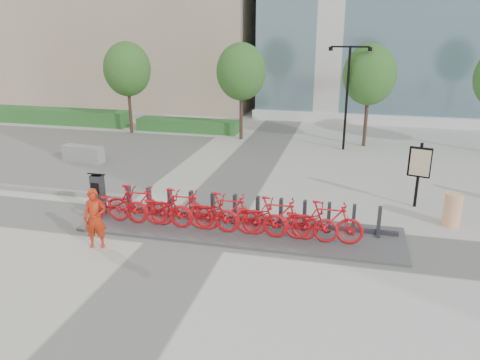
% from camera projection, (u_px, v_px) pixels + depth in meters
% --- Properties ---
extents(ground, '(120.00, 120.00, 0.00)m').
position_uv_depth(ground, '(196.00, 230.00, 14.14)').
color(ground, '#BABABA').
extents(gravel_patch, '(14.00, 14.00, 0.00)m').
position_uv_depth(gravel_patch, '(48.00, 152.00, 22.85)').
color(gravel_patch, '#5A5853').
rests_on(gravel_patch, ground).
extents(hedge_a, '(10.00, 1.40, 0.90)m').
position_uv_depth(hedge_a, '(55.00, 116.00, 29.60)').
color(hedge_a, '#2C6A31').
rests_on(hedge_a, ground).
extents(hedge_b, '(6.00, 1.20, 0.70)m').
position_uv_depth(hedge_b, '(188.00, 125.00, 27.33)').
color(hedge_b, '#2C6A31').
rests_on(hedge_b, ground).
extents(tree_0, '(2.60, 2.60, 5.10)m').
position_uv_depth(tree_0, '(127.00, 69.00, 25.88)').
color(tree_0, brown).
rests_on(tree_0, ground).
extents(tree_1, '(2.60, 2.60, 5.10)m').
position_uv_depth(tree_1, '(241.00, 72.00, 24.42)').
color(tree_1, brown).
rests_on(tree_1, ground).
extents(tree_2, '(2.60, 2.60, 5.10)m').
position_uv_depth(tree_2, '(370.00, 75.00, 22.96)').
color(tree_2, brown).
rests_on(tree_2, ground).
extents(streetlamp, '(2.00, 0.20, 5.00)m').
position_uv_depth(streetlamp, '(348.00, 86.00, 22.40)').
color(streetlamp, black).
rests_on(streetlamp, ground).
extents(dock_pad, '(9.60, 2.40, 0.08)m').
position_uv_depth(dock_pad, '(240.00, 229.00, 14.11)').
color(dock_pad, '#4C4C4E').
rests_on(dock_pad, ground).
extents(dock_rail_posts, '(8.02, 0.50, 0.85)m').
position_uv_depth(dock_rail_posts, '(246.00, 209.00, 14.39)').
color(dock_rail_posts, '#2C2C30').
rests_on(dock_rail_posts, dock_pad).
extents(bike_0, '(2.08, 0.73, 1.09)m').
position_uv_depth(bike_0, '(115.00, 204.00, 14.48)').
color(bike_0, red).
rests_on(bike_0, dock_pad).
extents(bike_1, '(2.02, 0.57, 1.21)m').
position_uv_depth(bike_1, '(137.00, 204.00, 14.30)').
color(bike_1, red).
rests_on(bike_1, dock_pad).
extents(bike_2, '(2.08, 0.73, 1.09)m').
position_uv_depth(bike_2, '(159.00, 208.00, 14.16)').
color(bike_2, red).
rests_on(bike_2, dock_pad).
extents(bike_3, '(2.02, 0.57, 1.21)m').
position_uv_depth(bike_3, '(181.00, 208.00, 13.98)').
color(bike_3, red).
rests_on(bike_3, dock_pad).
extents(bike_4, '(2.08, 0.73, 1.09)m').
position_uv_depth(bike_4, '(204.00, 212.00, 13.84)').
color(bike_4, red).
rests_on(bike_4, dock_pad).
extents(bike_5, '(2.02, 0.57, 1.21)m').
position_uv_depth(bike_5, '(227.00, 213.00, 13.65)').
color(bike_5, red).
rests_on(bike_5, dock_pad).
extents(bike_6, '(2.08, 0.73, 1.09)m').
position_uv_depth(bike_6, '(251.00, 217.00, 13.51)').
color(bike_6, red).
rests_on(bike_6, dock_pad).
extents(bike_7, '(2.02, 0.57, 1.21)m').
position_uv_depth(bike_7, '(276.00, 217.00, 13.33)').
color(bike_7, red).
rests_on(bike_7, dock_pad).
extents(bike_8, '(2.08, 0.73, 1.09)m').
position_uv_depth(bike_8, '(301.00, 222.00, 13.19)').
color(bike_8, red).
rests_on(bike_8, dock_pad).
extents(bike_9, '(2.02, 0.57, 1.21)m').
position_uv_depth(bike_9, '(327.00, 222.00, 13.01)').
color(bike_9, red).
rests_on(bike_9, dock_pad).
extents(kiosk, '(0.45, 0.38, 1.42)m').
position_uv_depth(kiosk, '(98.00, 194.00, 15.00)').
color(kiosk, '#2C2C30').
rests_on(kiosk, dock_pad).
extents(worker_red, '(0.70, 0.55, 1.70)m').
position_uv_depth(worker_red, '(95.00, 219.00, 12.83)').
color(worker_red, '#BA2A0E').
rests_on(worker_red, ground).
extents(construction_barrel, '(0.68, 0.68, 1.03)m').
position_uv_depth(construction_barrel, '(452.00, 210.00, 14.33)').
color(construction_barrel, orange).
rests_on(construction_barrel, ground).
extents(jersey_barrier, '(2.00, 0.76, 0.75)m').
position_uv_depth(jersey_barrier, '(83.00, 154.00, 21.09)').
color(jersey_barrier, '#A7A7A7').
rests_on(jersey_barrier, ground).
extents(map_sign, '(0.73, 0.30, 2.24)m').
position_uv_depth(map_sign, '(420.00, 165.00, 15.54)').
color(map_sign, black).
rests_on(map_sign, ground).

